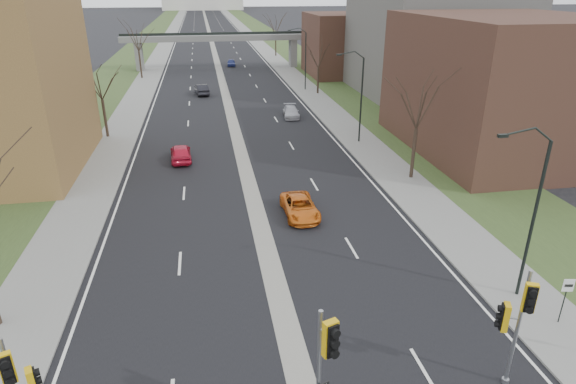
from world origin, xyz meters
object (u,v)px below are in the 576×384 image
object	(u,v)px
car_left_far	(202,89)
car_right_near	(300,207)
signal_pole_median	(325,361)
car_right_far	(231,63)
signal_pole_left	(20,384)
car_right_mid	(291,112)
signal_pole_right	(517,315)
car_left_near	(181,153)
speed_limit_sign	(566,293)

from	to	relation	value
car_left_far	car_right_near	bearing A→B (deg)	90.75
signal_pole_median	car_right_far	xyz separation A→B (m)	(2.46, 83.66, -3.22)
signal_pole_left	car_right_mid	size ratio (longest dim) A/B	1.14
car_left_far	car_right_far	xyz separation A→B (m)	(5.82, 25.48, -0.11)
signal_pole_median	signal_pole_right	xyz separation A→B (m)	(7.57, 1.57, -0.47)
car_left_near	signal_pole_left	bearing A→B (deg)	79.00
car_right_far	speed_limit_sign	bearing A→B (deg)	-79.75
signal_pole_median	car_right_mid	bearing A→B (deg)	62.05
car_right_mid	speed_limit_sign	bearing A→B (deg)	-76.82
speed_limit_sign	car_left_far	world-z (taller)	speed_limit_sign
signal_pole_left	signal_pole_median	world-z (taller)	signal_pole_median
signal_pole_left	speed_limit_sign	world-z (taller)	signal_pole_left
car_right_near	car_right_far	xyz separation A→B (m)	(-0.31, 65.96, -0.01)
car_left_far	car_right_mid	size ratio (longest dim) A/B	1.05
car_left_near	car_right_mid	bearing A→B (deg)	-136.38
speed_limit_sign	car_right_far	bearing A→B (deg)	107.70
car_left_far	signal_pole_right	bearing A→B (deg)	93.07
signal_pole_left	car_right_mid	bearing A→B (deg)	46.78
signal_pole_right	car_left_far	distance (m)	57.71
car_right_far	car_right_mid	bearing A→B (deg)	-80.52
signal_pole_left	car_right_far	xyz separation A→B (m)	(11.70, 82.27, -2.55)
car_right_near	car_right_mid	xyz separation A→B (m)	(4.10, 26.00, -0.02)
speed_limit_sign	car_right_mid	bearing A→B (deg)	108.47
signal_pole_median	car_right_mid	distance (m)	44.35
car_right_far	car_right_near	bearing A→B (deg)	-86.56
signal_pole_median	car_left_far	xyz separation A→B (m)	(-3.36, 58.17, -3.12)
signal_pole_left	car_left_far	size ratio (longest dim) A/B	1.09
car_left_far	car_right_far	bearing A→B (deg)	-110.73
speed_limit_sign	car_right_near	world-z (taller)	speed_limit_sign
signal_pole_left	car_right_near	world-z (taller)	signal_pole_left
car_left_far	car_right_near	world-z (taller)	car_left_far
signal_pole_right	car_right_near	bearing A→B (deg)	129.22
signal_pole_right	signal_pole_left	bearing A→B (deg)	-156.73
signal_pole_right	car_left_near	xyz separation A→B (m)	(-13.04, 28.80, -2.64)
car_right_mid	car_right_near	bearing A→B (deg)	-93.64
car_left_near	car_right_far	world-z (taller)	car_left_near
car_right_mid	car_right_far	size ratio (longest dim) A/B	1.16
signal_pole_right	car_left_near	size ratio (longest dim) A/B	1.19
car_left_near	car_right_mid	distance (m)	18.16
signal_pole_right	car_right_far	world-z (taller)	signal_pole_right
signal_pole_left	car_right_mid	xyz separation A→B (m)	(16.11, 42.31, -2.56)
signal_pole_median	car_left_near	distance (m)	31.01
car_left_near	car_right_near	bearing A→B (deg)	119.42
speed_limit_sign	signal_pole_left	bearing A→B (deg)	-161.14
signal_pole_right	car_right_mid	distance (m)	42.22
signal_pole_left	car_left_near	world-z (taller)	signal_pole_left
speed_limit_sign	car_right_near	distance (m)	16.30
signal_pole_median	car_right_far	distance (m)	83.75
signal_pole_right	car_right_mid	bearing A→B (deg)	113.58
car_right_mid	signal_pole_median	bearing A→B (deg)	-93.61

